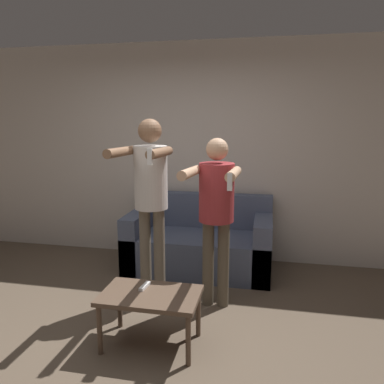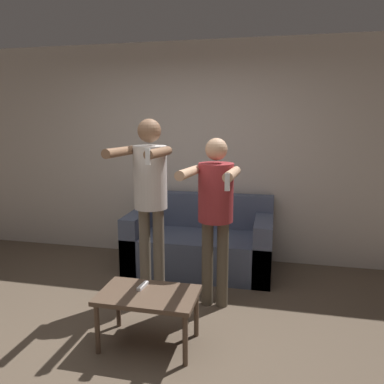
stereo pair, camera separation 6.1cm
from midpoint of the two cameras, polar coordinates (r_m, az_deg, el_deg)
name	(u,v)px [view 1 (the left image)]	position (r m, az deg, el deg)	size (l,w,h in m)	color
ground_plane	(131,349)	(3.22, -9.83, -22.54)	(14.00, 14.00, 0.00)	brown
wall_back	(189,153)	(4.77, -0.90, 5.97)	(6.40, 0.06, 2.70)	beige
couch	(200,244)	(4.51, 0.76, -8.00)	(1.68, 0.84, 0.87)	#4C5670
person_standing_left	(150,189)	(3.55, -6.85, 0.47)	(0.44, 0.74, 1.78)	#6B6051
person_standing_right	(216,203)	(3.42, 3.18, -1.74)	(0.44, 0.81, 1.61)	brown
coffee_table	(150,300)	(3.06, -6.95, -15.98)	(0.77, 0.47, 0.44)	brown
remote_on_table	(145,286)	(3.13, -7.80, -14.03)	(0.05, 0.15, 0.02)	white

